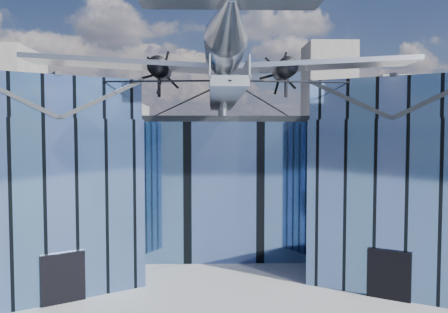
{
  "coord_description": "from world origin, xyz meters",
  "views": [
    {
      "loc": [
        -0.86,
        -26.78,
        8.71
      ],
      "look_at": [
        0.0,
        2.0,
        7.2
      ],
      "focal_mm": 35.0,
      "sensor_mm": 36.0,
      "label": 1
    }
  ],
  "objects": [
    {
      "name": "ground_plane",
      "position": [
        0.0,
        0.0,
        0.0
      ],
      "size": [
        120.0,
        120.0,
        0.0
      ],
      "primitive_type": "plane",
      "color": "gray"
    },
    {
      "name": "museum",
      "position": [
        0.0,
        5.82,
        5.54
      ],
      "size": [
        32.88,
        24.5,
        17.6
      ],
      "color": "#5070A3",
      "rests_on": "ground"
    },
    {
      "name": "bg_towers",
      "position": [
        1.45,
        50.49,
        10.01
      ],
      "size": [
        77.0,
        24.5,
        26.0
      ],
      "color": "gray",
      "rests_on": "ground"
    }
  ]
}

